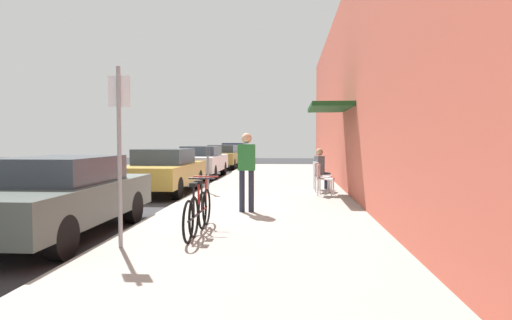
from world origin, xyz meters
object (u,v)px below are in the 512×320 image
object	(u,v)px
parked_car_3	(223,156)
bicycle_1	(201,210)
parked_car_2	(201,161)
parked_car_1	(164,170)
bicycle_0	(196,214)
cafe_chair_0	(323,178)
seated_patron_2	(321,167)
cafe_chair_1	(321,175)
cafe_chair_2	(319,173)
parked_car_0	(59,195)
pedestrian_standing	(247,166)
street_sign	(119,142)
parking_meter	(208,167)
parked_car_4	(234,153)

from	to	relation	value
parked_car_3	bicycle_1	bearing A→B (deg)	-82.32
parked_car_3	parked_car_2	bearing A→B (deg)	-90.00
parked_car_1	bicycle_0	world-z (taller)	parked_car_1
parked_car_1	parked_car_3	world-z (taller)	parked_car_1
parked_car_2	cafe_chair_0	world-z (taller)	parked_car_2
seated_patron_2	parked_car_1	bearing A→B (deg)	-175.40
cafe_chair_1	cafe_chair_2	xyz separation A→B (m)	(-0.00, 0.62, 0.00)
parked_car_0	pedestrian_standing	bearing A→B (deg)	35.37
cafe_chair_1	bicycle_0	bearing A→B (deg)	-111.54
bicycle_1	street_sign	bearing A→B (deg)	-127.58
parked_car_2	cafe_chair_2	bearing A→B (deg)	-47.72
parking_meter	pedestrian_standing	xyz separation A→B (m)	(1.46, -3.26, 0.23)
parked_car_0	parking_meter	bearing A→B (deg)	73.97
parked_car_4	bicycle_1	world-z (taller)	parked_car_4
parked_car_2	parked_car_3	size ratio (longest dim) A/B	1.00
parked_car_0	cafe_chair_2	size ratio (longest dim) A/B	5.06
parked_car_2	pedestrian_standing	xyz separation A→B (m)	(3.01, -9.75, 0.39)
bicycle_1	seated_patron_2	world-z (taller)	seated_patron_2
bicycle_1	seated_patron_2	bearing A→B (deg)	68.72
cafe_chair_0	street_sign	bearing A→B (deg)	-118.82
parked_car_2	bicycle_0	xyz separation A→B (m)	(2.43, -12.14, -0.25)
parked_car_1	parked_car_4	xyz separation A→B (m)	(0.00, 17.21, 0.03)
cafe_chair_0	pedestrian_standing	world-z (taller)	pedestrian_standing
bicycle_0	seated_patron_2	size ratio (longest dim) A/B	1.33
bicycle_1	parked_car_0	bearing A→B (deg)	-176.51
cafe_chair_2	pedestrian_standing	xyz separation A→B (m)	(-1.85, -4.40, 0.50)
parked_car_2	street_sign	size ratio (longest dim) A/B	1.69
parked_car_1	pedestrian_standing	xyz separation A→B (m)	(3.01, -4.03, 0.40)
parked_car_0	cafe_chair_1	distance (m)	7.67
parked_car_0	parked_car_4	world-z (taller)	parked_car_4
parked_car_1	parked_car_4	size ratio (longest dim) A/B	1.00
parking_meter	parked_car_3	bearing A→B (deg)	96.94
parked_car_0	bicycle_1	world-z (taller)	parked_car_0
cafe_chair_2	bicycle_1	bearing A→B (deg)	-110.88
parked_car_0	bicycle_1	distance (m)	2.44
seated_patron_2	street_sign	bearing A→B (deg)	-114.20
bicycle_0	cafe_chair_1	distance (m)	6.64
parked_car_4	parked_car_3	bearing A→B (deg)	-90.00
parked_car_3	street_sign	world-z (taller)	street_sign
parked_car_4	seated_patron_2	xyz separation A→B (m)	(4.92, -16.82, 0.06)
parked_car_1	parking_meter	size ratio (longest dim) A/B	3.33
parked_car_1	parked_car_2	world-z (taller)	parked_car_2
parked_car_3	pedestrian_standing	distance (m)	16.27
cafe_chair_0	seated_patron_2	bearing A→B (deg)	87.75
parked_car_2	street_sign	world-z (taller)	street_sign
parking_meter	parked_car_0	bearing A→B (deg)	-106.03
bicycle_1	cafe_chair_0	size ratio (longest dim) A/B	1.97
parked_car_0	parked_car_1	world-z (taller)	parked_car_1
parked_car_4	cafe_chair_1	size ratio (longest dim) A/B	5.06
parked_car_3	parking_meter	size ratio (longest dim) A/B	3.33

